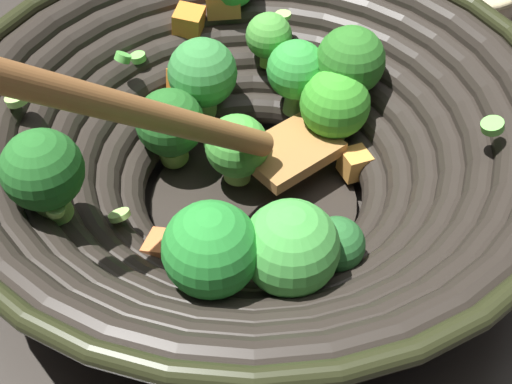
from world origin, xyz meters
TOP-DOWN VIEW (x-y plane):
  - ground_plane at (0.00, 0.00)m, footprint 4.00×4.00m
  - wok at (-0.00, -0.00)m, footprint 0.43×0.46m

SIDE VIEW (x-z plane):
  - ground_plane at x=0.00m, z-range 0.00..0.00m
  - wok at x=0.00m, z-range -0.04..0.18m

